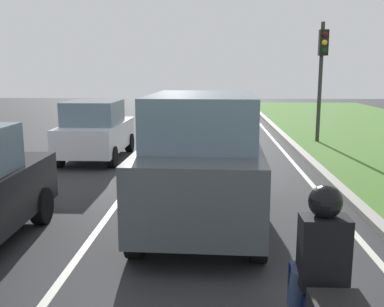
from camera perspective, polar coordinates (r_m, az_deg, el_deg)
ground_plane at (r=13.50m, az=-2.58°, el=-0.75°), size 60.00×60.00×0.00m
lane_line_center at (r=13.58m, az=-5.52°, el=-0.71°), size 0.12×32.00×0.01m
lane_line_right_edge at (r=13.64m, az=12.66°, el=-0.87°), size 0.12×32.00×0.01m
curb_right at (r=13.73m, az=14.73°, el=-0.65°), size 0.24×48.00×0.12m
car_suv_ahead at (r=7.61m, az=1.40°, el=-0.70°), size 2.09×4.56×2.28m
car_hatchback_far at (r=13.72m, az=-12.27°, el=2.93°), size 1.74×3.71×1.78m
rider_person at (r=3.95m, az=16.48°, el=-11.70°), size 0.50×0.40×1.16m
traffic_light_near_right at (r=16.93m, az=16.38°, el=11.16°), size 0.32×0.50×4.38m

